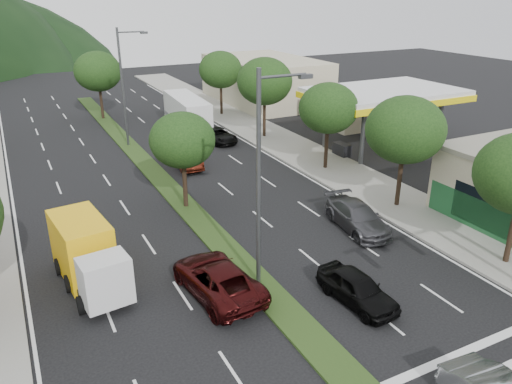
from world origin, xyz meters
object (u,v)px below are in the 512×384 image
car_queue_a (357,288)px  car_queue_b (357,217)px  suv_maroon (217,278)px  box_truck (87,256)px  tree_med_far (98,71)px  motorhome (187,113)px  car_queue_c (185,157)px  tree_r_e (220,70)px  streetlight_near (263,172)px  tree_med_near (182,140)px  car_queue_d (219,135)px  tree_r_d (265,81)px  tree_r_b (405,130)px  streetlight_mid (125,82)px  tree_r_c (328,108)px

car_queue_a → car_queue_b: car_queue_b is taller
suv_maroon → box_truck: box_truck is taller
tree_med_far → suv_maroon: tree_med_far is taller
tree_med_far → suv_maroon: bearing=-93.2°
box_truck → motorhome: motorhome is taller
car_queue_c → box_truck: 16.74m
tree_r_e → streetlight_near: streetlight_near is taller
car_queue_b → car_queue_c: size_ratio=1.12×
car_queue_b → motorhome: (-1.40, 24.67, 1.04)m
tree_r_e → car_queue_b: bearing=-98.2°
tree_med_near → streetlight_near: 10.07m
car_queue_d → box_truck: bearing=-133.3°
tree_r_e → streetlight_near: size_ratio=0.67×
streetlight_near → tree_r_d: bearing=61.8°
car_queue_c → car_queue_d: bearing=47.4°
tree_r_d → suv_maroon: (-13.99, -21.81, -4.41)m
car_queue_c → tree_r_b: bearing=-53.2°
car_queue_d → motorhome: motorhome is taller
streetlight_near → car_queue_d: bearing=71.8°
tree_r_b → streetlight_mid: bearing=119.3°
tree_r_d → tree_r_e: (0.00, 10.00, -0.29)m
streetlight_near → motorhome: size_ratio=1.13×
tree_r_c → car_queue_c: size_ratio=1.41×
car_queue_b → motorhome: 24.73m
tree_r_d → streetlight_near: bearing=-118.2°
streetlight_mid → car_queue_c: size_ratio=2.18×
car_queue_d → box_truck: (-14.58, -18.68, 0.79)m
tree_r_b → box_truck: bearing=-179.4°
suv_maroon → motorhome: size_ratio=0.63×
tree_r_c → box_truck: (-18.99, -8.20, -3.33)m
car_queue_d → tree_med_far: bearing=114.0°
car_queue_c → tree_med_far: bearing=100.2°
tree_med_far → car_queue_c: size_ratio=1.51×
suv_maroon → box_truck: 6.20m
car_queue_a → car_queue_c: 20.76m
car_queue_b → car_queue_a: bearing=-120.6°
tree_med_near → motorhome: tree_med_near is taller
tree_r_b → tree_r_d: tree_r_d is taller
streetlight_mid → suv_maroon: (-2.20, -24.81, -4.81)m
tree_r_d → car_queue_d: 6.36m
tree_r_e → tree_med_far: (-12.00, 4.00, 0.11)m
suv_maroon → car_queue_b: 10.07m
streetlight_near → streetlight_mid: 25.00m
streetlight_mid → suv_maroon: streetlight_mid is taller
tree_med_near → suv_maroon: 10.66m
tree_r_b → tree_med_far: tree_r_b is taller
tree_r_e → tree_med_far: tree_med_far is taller
streetlight_mid → tree_med_near: bearing=-90.8°
tree_r_e → streetlight_near: bearing=-110.2°
streetlight_near → car_queue_d: (7.38, 22.48, -4.96)m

